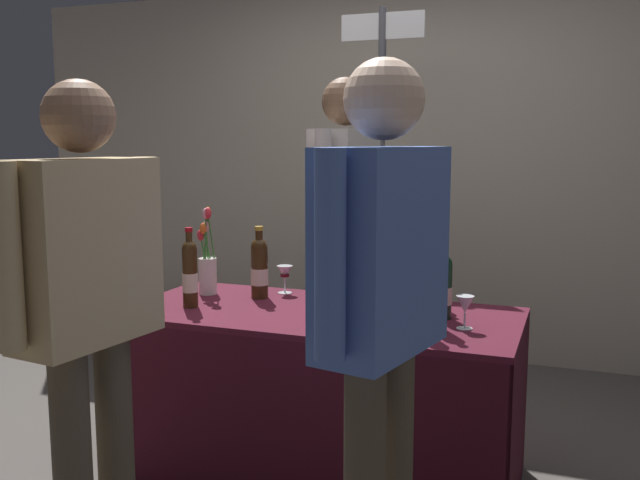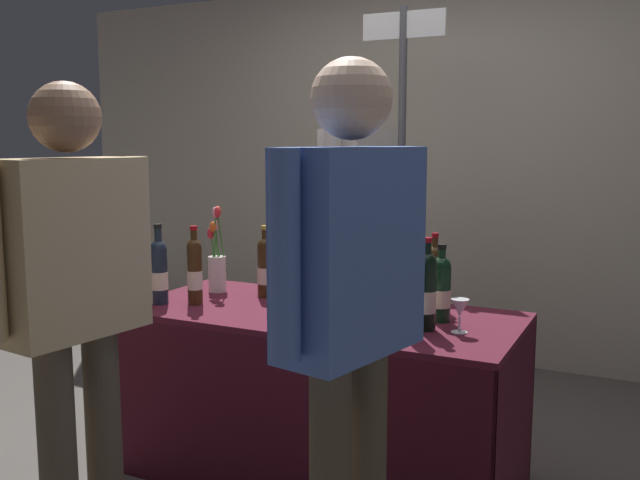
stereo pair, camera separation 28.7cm
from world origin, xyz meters
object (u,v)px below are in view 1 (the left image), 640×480
wine_glass_near_vendor (406,283)px  wine_glass_near_taster (285,273)px  taster_foreground_right (87,289)px  wine_glass_mid (465,305)px  featured_wine_bottle (259,267)px  vendor_presenter (345,213)px  flower_vase (207,264)px  booth_signpost (381,168)px  tasting_table (320,362)px  display_bottle_0 (430,274)px

wine_glass_near_vendor → wine_glass_near_taster: size_ratio=0.99×
taster_foreground_right → wine_glass_mid: bearing=-42.7°
featured_wine_bottle → wine_glass_mid: (0.95, -0.21, -0.05)m
vendor_presenter → taster_foreground_right: (-0.31, -1.61, -0.09)m
flower_vase → vendor_presenter: (0.48, 0.55, 0.20)m
wine_glass_near_vendor → wine_glass_mid: bearing=-46.0°
booth_signpost → flower_vase: bearing=-117.4°
featured_wine_bottle → flower_vase: bearing=-178.1°
wine_glass_near_vendor → flower_vase: flower_vase is taller
flower_vase → featured_wine_bottle: bearing=1.9°
flower_vase → vendor_presenter: 0.76m
tasting_table → wine_glass_mid: bearing=-6.1°
wine_glass_mid → flower_vase: flower_vase is taller
wine_glass_near_vendor → tasting_table: bearing=-141.1°
display_bottle_0 → wine_glass_mid: size_ratio=2.52×
display_bottle_0 → wine_glass_near_vendor: bearing=-166.8°
wine_glass_near_taster → display_bottle_0: bearing=-0.2°
tasting_table → vendor_presenter: 0.89m
featured_wine_bottle → vendor_presenter: 0.62m
featured_wine_bottle → display_bottle_0: bearing=9.7°
display_bottle_0 → vendor_presenter: vendor_presenter is taller
display_bottle_0 → vendor_presenter: bearing=141.6°
wine_glass_mid → booth_signpost: bearing=118.8°
tasting_table → featured_wine_bottle: 0.52m
featured_wine_bottle → wine_glass_near_taster: bearing=62.9°
wine_glass_mid → flower_vase: size_ratio=0.32×
flower_vase → wine_glass_near_taster: bearing=23.0°
flower_vase → taster_foreground_right: 1.08m
vendor_presenter → booth_signpost: bearing=176.5°
wine_glass_near_taster → vendor_presenter: bearing=69.5°
display_bottle_0 → booth_signpost: 1.09m
vendor_presenter → featured_wine_bottle: bearing=-19.4°
display_bottle_0 → flower_vase: size_ratio=0.80×
flower_vase → vendor_presenter: vendor_presenter is taller
display_bottle_0 → featured_wine_bottle: bearing=-170.3°
vendor_presenter → wine_glass_mid: bearing=46.8°
featured_wine_bottle → wine_glass_mid: size_ratio=2.56×
tasting_table → display_bottle_0: size_ratio=5.09×
taster_foreground_right → wine_glass_near_vendor: bearing=-24.4°
wine_glass_near_vendor → vendor_presenter: size_ratio=0.07×
wine_glass_mid → booth_signpost: booth_signpost is taller
tasting_table → wine_glass_near_taster: 0.50m
featured_wine_bottle → taster_foreground_right: size_ratio=0.20×
featured_wine_bottle → wine_glass_near_vendor: featured_wine_bottle is taller
featured_wine_bottle → wine_glass_mid: featured_wine_bottle is taller
featured_wine_bottle → display_bottle_0: (0.75, 0.13, -0.00)m
display_bottle_0 → wine_glass_mid: bearing=-59.0°
flower_vase → booth_signpost: size_ratio=0.19×
wine_glass_near_taster → vendor_presenter: vendor_presenter is taller
wine_glass_near_taster → flower_vase: size_ratio=0.32×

